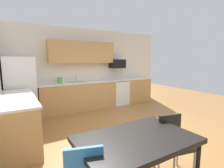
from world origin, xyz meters
name	(u,v)px	position (x,y,z in m)	size (l,w,h in m)	color
ground_plane	(134,132)	(0.00, 0.00, 0.00)	(12.00, 12.00, 0.00)	#9E6B38
wall_back	(88,68)	(0.00, 2.65, 1.35)	(5.80, 0.10, 2.70)	silver
cabinet_run_back	(79,97)	(-0.50, 2.30, 0.45)	(2.51, 0.60, 0.90)	tan
cabinet_run_back_right	(136,90)	(1.88, 2.30, 0.45)	(1.04, 0.60, 0.90)	tan
cabinet_run_left	(19,121)	(-2.30, 0.80, 0.45)	(0.60, 2.00, 0.90)	tan
countertop_back	(93,82)	(0.00, 2.30, 0.92)	(4.80, 0.64, 0.04)	silver
countertop_left	(17,98)	(-2.30, 0.80, 0.92)	(0.64, 2.00, 0.04)	silver
upper_cabinets_back	(82,52)	(-0.30, 2.43, 1.90)	(2.20, 0.34, 0.70)	tan
refrigerator	(21,89)	(-2.18, 2.22, 0.87)	(0.76, 0.70, 1.74)	white
oven_range	(119,92)	(1.06, 2.30, 0.46)	(0.60, 0.60, 0.91)	white
microwave	(117,64)	(1.06, 2.40, 1.51)	(0.54, 0.36, 0.32)	black
sink_basin	(78,84)	(-0.51, 2.30, 0.88)	(0.48, 0.40, 0.14)	#A5A8AD
sink_faucet	(76,78)	(-0.51, 2.48, 1.04)	(0.02, 0.02, 0.24)	#B2B5BA
dining_table	(136,142)	(-1.13, -1.49, 0.70)	(1.40, 0.90, 0.76)	black
chair_near_table	(174,140)	(-0.37, -1.41, 0.50)	(0.48, 0.48, 0.85)	black
kettle	(60,81)	(-1.09, 2.35, 1.02)	(0.14, 0.14, 0.20)	#4CA54C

